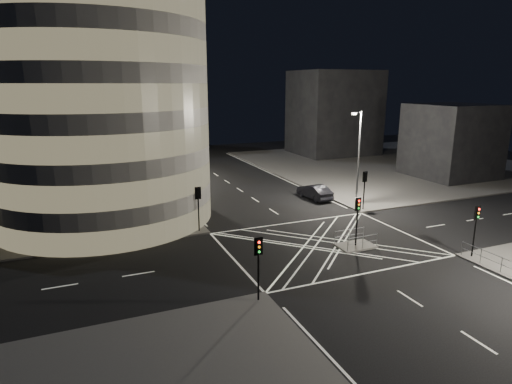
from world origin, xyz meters
name	(u,v)px	position (x,y,z in m)	size (l,w,h in m)	color
ground	(324,244)	(0.00, 0.00, 0.00)	(120.00, 120.00, 0.00)	black
sidewalk_far_right	(390,164)	(29.00, 27.00, 0.07)	(42.00, 42.00, 0.15)	#595653
central_island	(355,246)	(2.00, -1.50, 0.07)	(3.00, 2.00, 0.15)	slate
office_tower_curved	(42,86)	(-20.74, 18.74, 12.65)	(30.00, 29.00, 27.20)	#9A9792
office_block_rear	(44,96)	(-22.00, 42.00, 11.15)	(24.00, 16.00, 22.00)	#9A9792
building_right_far	(334,113)	(26.00, 40.00, 7.65)	(14.00, 12.00, 15.00)	black
building_right_near	(451,141)	(30.00, 16.00, 5.15)	(10.00, 10.00, 10.00)	black
building_far_end	(152,104)	(-4.00, 58.00, 9.00)	(18.00, 8.00, 18.00)	black
tree_a	(172,174)	(-10.50, 9.00, 5.03)	(4.26, 4.26, 7.34)	black
tree_b	(160,164)	(-10.50, 15.00, 4.89)	(4.15, 4.15, 7.13)	black
tree_c	(151,157)	(-10.50, 21.00, 4.72)	(4.45, 4.45, 7.14)	black
tree_d	(143,145)	(-10.50, 27.00, 5.34)	(4.63, 4.63, 7.87)	black
tree_e	(137,147)	(-10.50, 33.00, 4.26)	(4.48, 4.48, 6.69)	black
traffic_signal_fl	(198,201)	(-8.80, 6.80, 2.91)	(0.55, 0.22, 4.00)	black
traffic_signal_nl	(258,257)	(-8.80, -6.80, 2.91)	(0.55, 0.22, 4.00)	black
traffic_signal_fr	(365,183)	(8.80, 6.80, 2.91)	(0.55, 0.22, 4.00)	black
traffic_signal_nr	(476,221)	(8.80, -6.80, 2.91)	(0.55, 0.22, 4.00)	black
traffic_signal_island	(357,212)	(2.00, -1.50, 2.91)	(0.55, 0.22, 4.00)	black
street_lamp_left_near	(177,162)	(-9.44, 12.00, 5.54)	(1.25, 0.25, 10.00)	slate
street_lamp_left_far	(148,140)	(-9.44, 30.00, 5.54)	(1.25, 0.25, 10.00)	slate
street_lamp_right_far	(358,154)	(9.44, 9.00, 5.54)	(1.25, 0.25, 10.00)	slate
railing_island_south	(363,242)	(2.00, -2.40, 0.70)	(2.80, 0.06, 1.10)	slate
railing_island_north	(349,235)	(2.00, -0.60, 0.70)	(2.80, 0.06, 1.10)	slate
sedan	(315,192)	(6.45, 12.77, 0.85)	(1.80, 5.17, 1.70)	black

